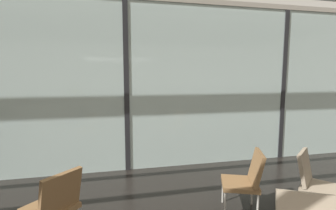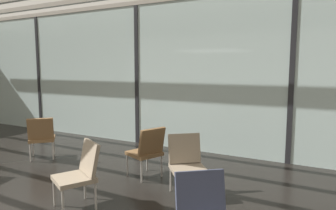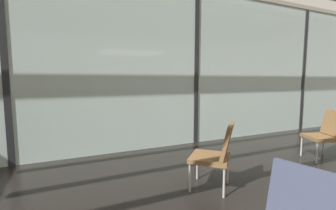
{
  "view_description": "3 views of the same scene",
  "coord_description": "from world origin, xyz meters",
  "px_view_note": "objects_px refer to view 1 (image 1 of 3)",
  "views": [
    {
      "loc": [
        -0.28,
        0.27,
        1.9
      ],
      "look_at": [
        1.04,
        6.11,
        1.18
      ],
      "focal_mm": 26.56,
      "sensor_mm": 36.0,
      "label": 1
    },
    {
      "loc": [
        4.16,
        -0.97,
        1.84
      ],
      "look_at": [
        0.17,
        6.43,
        0.82
      ],
      "focal_mm": 32.41,
      "sensor_mm": 36.0,
      "label": 2
    },
    {
      "loc": [
        -2.72,
        0.71,
        1.41
      ],
      "look_at": [
        -1.85,
        2.61,
        1.18
      ],
      "focal_mm": 25.11,
      "sensor_mm": 36.0,
      "label": 3
    }
  ],
  "objects_px": {
    "parked_airplane": "(118,68)",
    "lounge_chair_5": "(315,180)",
    "lounge_chair_2": "(55,202)",
    "lounge_chair_6": "(246,178)"
  },
  "relations": [
    {
      "from": "parked_airplane",
      "to": "lounge_chair_5",
      "type": "xyz_separation_m",
      "value": [
        2.33,
        -8.67,
        -1.72
      ]
    },
    {
      "from": "lounge_chair_2",
      "to": "lounge_chair_5",
      "type": "height_order",
      "value": "same"
    },
    {
      "from": "lounge_chair_2",
      "to": "lounge_chair_6",
      "type": "xyz_separation_m",
      "value": [
        2.44,
        0.13,
        0.0
      ]
    },
    {
      "from": "lounge_chair_2",
      "to": "lounge_chair_5",
      "type": "bearing_deg",
      "value": 131.8
    },
    {
      "from": "lounge_chair_5",
      "to": "lounge_chair_6",
      "type": "distance_m",
      "value": 0.9
    },
    {
      "from": "parked_airplane",
      "to": "lounge_chair_5",
      "type": "relative_size",
      "value": 12.91
    },
    {
      "from": "lounge_chair_6",
      "to": "parked_airplane",
      "type": "bearing_deg",
      "value": -148.51
    },
    {
      "from": "lounge_chair_5",
      "to": "parked_airplane",
      "type": "bearing_deg",
      "value": 65.71
    },
    {
      "from": "lounge_chair_5",
      "to": "lounge_chair_2",
      "type": "bearing_deg",
      "value": 138.0
    },
    {
      "from": "parked_airplane",
      "to": "lounge_chair_5",
      "type": "height_order",
      "value": "parked_airplane"
    }
  ]
}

